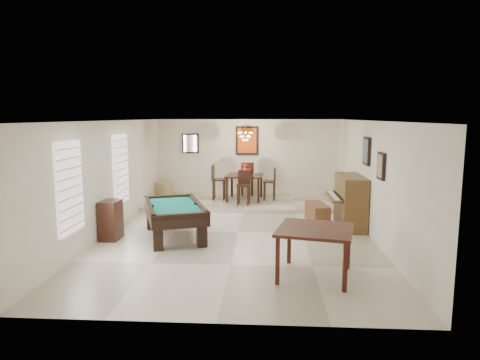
# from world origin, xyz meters

# --- Properties ---
(ground_plane) EXTENTS (6.00, 9.00, 0.02)m
(ground_plane) POSITION_xyz_m (0.00, 0.00, -0.01)
(ground_plane) COLOR beige
(wall_back) EXTENTS (6.00, 0.04, 2.60)m
(wall_back) POSITION_xyz_m (0.00, 4.50, 1.30)
(wall_back) COLOR silver
(wall_back) RESTS_ON ground_plane
(wall_front) EXTENTS (6.00, 0.04, 2.60)m
(wall_front) POSITION_xyz_m (0.00, -4.50, 1.30)
(wall_front) COLOR silver
(wall_front) RESTS_ON ground_plane
(wall_left) EXTENTS (0.04, 9.00, 2.60)m
(wall_left) POSITION_xyz_m (-3.00, 0.00, 1.30)
(wall_left) COLOR silver
(wall_left) RESTS_ON ground_plane
(wall_right) EXTENTS (0.04, 9.00, 2.60)m
(wall_right) POSITION_xyz_m (3.00, 0.00, 1.30)
(wall_right) COLOR silver
(wall_right) RESTS_ON ground_plane
(ceiling) EXTENTS (6.00, 9.00, 0.04)m
(ceiling) POSITION_xyz_m (0.00, 0.00, 2.60)
(ceiling) COLOR white
(ceiling) RESTS_ON wall_back
(dining_step) EXTENTS (6.00, 2.50, 0.12)m
(dining_step) POSITION_xyz_m (0.00, 3.25, 0.06)
(dining_step) COLOR beige
(dining_step) RESTS_ON ground_plane
(window_left_front) EXTENTS (0.06, 1.00, 1.70)m
(window_left_front) POSITION_xyz_m (-2.97, -2.20, 1.40)
(window_left_front) COLOR white
(window_left_front) RESTS_ON wall_left
(window_left_rear) EXTENTS (0.06, 1.00, 1.70)m
(window_left_rear) POSITION_xyz_m (-2.97, 0.60, 1.40)
(window_left_rear) COLOR white
(window_left_rear) RESTS_ON wall_left
(pool_table) EXTENTS (1.84, 2.45, 0.73)m
(pool_table) POSITION_xyz_m (-1.41, -0.52, 0.36)
(pool_table) COLOR black
(pool_table) RESTS_ON ground_plane
(square_table) EXTENTS (1.46, 1.46, 0.84)m
(square_table) POSITION_xyz_m (1.47, -2.71, 0.42)
(square_table) COLOR #33140C
(square_table) RESTS_ON ground_plane
(upright_piano) EXTENTS (0.85, 1.53, 1.27)m
(upright_piano) POSITION_xyz_m (2.55, 0.65, 0.64)
(upright_piano) COLOR brown
(upright_piano) RESTS_ON ground_plane
(piano_bench) EXTENTS (0.54, 1.05, 0.55)m
(piano_bench) POSITION_xyz_m (1.91, 0.69, 0.28)
(piano_bench) COLOR brown
(piano_bench) RESTS_ON ground_plane
(apothecary_chest) EXTENTS (0.39, 0.58, 0.87)m
(apothecary_chest) POSITION_xyz_m (-2.78, -0.74, 0.43)
(apothecary_chest) COLOR black
(apothecary_chest) RESTS_ON ground_plane
(dining_table) EXTENTS (1.17, 1.17, 0.91)m
(dining_table) POSITION_xyz_m (-0.02, 3.35, 0.57)
(dining_table) COLOR black
(dining_table) RESTS_ON dining_step
(flower_vase) EXTENTS (0.14, 0.14, 0.23)m
(flower_vase) POSITION_xyz_m (-0.02, 3.35, 1.14)
(flower_vase) COLOR #A52C0E
(flower_vase) RESTS_ON dining_table
(dining_chair_south) EXTENTS (0.40, 0.40, 1.00)m
(dining_chair_south) POSITION_xyz_m (-0.02, 2.57, 0.62)
(dining_chair_south) COLOR black
(dining_chair_south) RESTS_ON dining_step
(dining_chair_north) EXTENTS (0.44, 0.44, 1.11)m
(dining_chair_north) POSITION_xyz_m (0.02, 4.12, 0.67)
(dining_chair_north) COLOR black
(dining_chair_north) RESTS_ON dining_step
(dining_chair_west) EXTENTS (0.41, 0.41, 1.09)m
(dining_chair_west) POSITION_xyz_m (-0.82, 3.32, 0.67)
(dining_chair_west) COLOR black
(dining_chair_west) RESTS_ON dining_step
(dining_chair_east) EXTENTS (0.40, 0.40, 1.00)m
(dining_chair_east) POSITION_xyz_m (0.75, 3.36, 0.62)
(dining_chair_east) COLOR black
(dining_chair_east) RESTS_ON dining_step
(corner_bench) EXTENTS (0.49, 0.55, 0.42)m
(corner_bench) POSITION_xyz_m (-2.74, 4.01, 0.33)
(corner_bench) COLOR tan
(corner_bench) RESTS_ON dining_step
(chandelier) EXTENTS (0.44, 0.44, 0.60)m
(chandelier) POSITION_xyz_m (0.00, 3.20, 2.20)
(chandelier) COLOR #FFE5B2
(chandelier) RESTS_ON ceiling
(back_painting) EXTENTS (0.75, 0.06, 0.95)m
(back_painting) POSITION_xyz_m (0.00, 4.46, 1.90)
(back_painting) COLOR #D84C14
(back_painting) RESTS_ON wall_back
(back_mirror) EXTENTS (0.55, 0.06, 0.65)m
(back_mirror) POSITION_xyz_m (-1.90, 4.46, 1.80)
(back_mirror) COLOR white
(back_mirror) RESTS_ON wall_back
(right_picture_upper) EXTENTS (0.06, 0.55, 0.65)m
(right_picture_upper) POSITION_xyz_m (2.96, 0.30, 1.90)
(right_picture_upper) COLOR slate
(right_picture_upper) RESTS_ON wall_right
(right_picture_lower) EXTENTS (0.06, 0.45, 0.55)m
(right_picture_lower) POSITION_xyz_m (2.96, -1.00, 1.70)
(right_picture_lower) COLOR gray
(right_picture_lower) RESTS_ON wall_right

